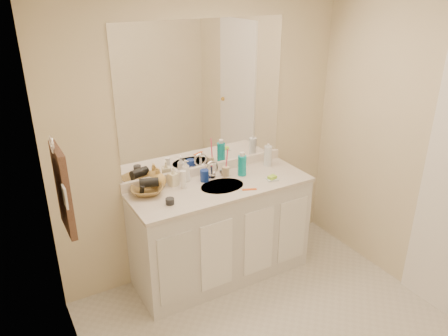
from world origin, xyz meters
TOP-DOWN VIEW (x-y plane):
  - wall_back at (0.00, 1.30)m, footprint 2.60×0.02m
  - wall_left at (-1.30, 0.00)m, footprint 0.02×2.60m
  - wall_right at (1.30, 0.00)m, footprint 0.02×2.60m
  - vanity_cabinet at (0.00, 1.02)m, footprint 1.50×0.55m
  - countertop at (0.00, 1.02)m, footprint 1.52×0.57m
  - backsplash at (0.00, 1.29)m, footprint 1.52×0.03m
  - sink_basin at (0.00, 1.00)m, footprint 0.37×0.37m
  - faucet at (0.00, 1.18)m, footprint 0.02×0.02m
  - mirror at (0.00, 1.29)m, footprint 1.48×0.01m
  - blue_mug at (-0.08, 1.16)m, footprint 0.08×0.08m
  - tan_cup at (0.12, 1.15)m, footprint 0.07×0.07m
  - toothbrush at (0.13, 1.15)m, footprint 0.01×0.04m
  - mouthwash_bottle at (0.25, 1.11)m, footprint 0.08×0.08m
  - clear_pump_bottle at (0.56, 1.16)m, footprint 0.09×0.09m
  - soap_dish at (0.42, 0.89)m, footprint 0.11×0.09m
  - green_soap at (0.42, 0.89)m, footprint 0.08×0.06m
  - orange_comb at (0.15, 0.83)m, footprint 0.12×0.07m
  - dark_jar at (-0.49, 0.93)m, footprint 0.07×0.07m
  - extra_white_bottle at (-0.29, 1.13)m, footprint 0.06×0.06m
  - soap_bottle_white at (-0.21, 1.24)m, footprint 0.09×0.09m
  - soap_bottle_cream at (-0.34, 1.21)m, footprint 0.08×0.09m
  - soap_bottle_yellow at (-0.46, 1.25)m, footprint 0.14×0.14m
  - wicker_basket at (-0.58, 1.18)m, footprint 0.33×0.33m
  - hair_dryer at (-0.56, 1.18)m, footprint 0.16×0.12m
  - towel_ring at (-1.27, 0.77)m, footprint 0.01×0.11m
  - hand_towel at (-1.25, 0.77)m, footprint 0.04×0.32m
  - switch_plate at (-1.27, 0.57)m, footprint 0.01×0.08m

SIDE VIEW (x-z plane):
  - vanity_cabinet at x=0.00m, z-range 0.00..0.85m
  - countertop at x=0.00m, z-range 0.85..0.88m
  - sink_basin at x=0.00m, z-range 0.86..0.88m
  - orange_comb at x=0.15m, z-range 0.88..0.88m
  - soap_dish at x=0.42m, z-range 0.88..0.89m
  - dark_jar at x=-0.49m, z-range 0.88..0.93m
  - green_soap at x=0.42m, z-range 0.89..0.92m
  - wicker_basket at x=-0.58m, z-range 0.88..0.94m
  - backsplash at x=0.00m, z-range 0.88..0.96m
  - tan_cup at x=0.12m, z-range 0.88..0.97m
  - blue_mug at x=-0.08m, z-range 0.88..0.98m
  - faucet at x=0.00m, z-range 0.88..0.99m
  - extra_white_bottle at x=-0.29m, z-range 0.88..1.03m
  - soap_bottle_cream at x=-0.34m, z-range 0.88..1.04m
  - soap_bottle_yellow at x=-0.46m, z-range 0.88..1.05m
  - mouthwash_bottle at x=0.25m, z-range 0.88..1.06m
  - hair_dryer at x=-0.56m, z-range 0.93..1.01m
  - soap_bottle_white at x=-0.21m, z-range 0.88..1.06m
  - clear_pump_bottle at x=0.56m, z-range 0.88..1.07m
  - toothbrush at x=0.13m, z-range 0.92..1.14m
  - wall_back at x=0.00m, z-range 0.00..2.40m
  - wall_left at x=-1.30m, z-range 0.00..2.40m
  - wall_right at x=1.30m, z-range 0.00..2.40m
  - hand_towel at x=-1.25m, z-range 0.98..1.52m
  - switch_plate at x=-1.27m, z-range 1.24..1.36m
  - towel_ring at x=-1.27m, z-range 1.49..1.61m
  - mirror at x=0.00m, z-range 0.96..2.16m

